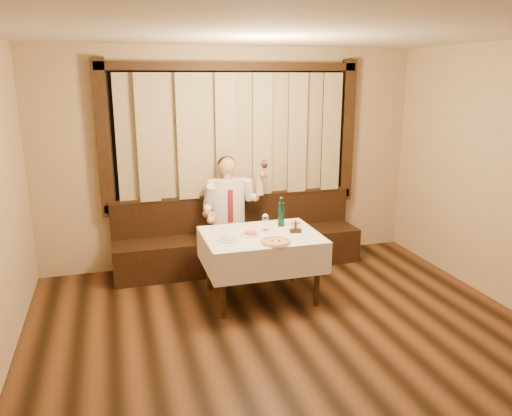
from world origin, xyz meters
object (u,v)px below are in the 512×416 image
object	(u,v)px
banquette	(238,243)
cruet_caddy	(295,228)
pizza	(275,242)
seated_man	(230,206)
pasta_cream	(228,237)
dining_table	(261,243)
green_bottle	(281,214)
pasta_red	(250,232)

from	to	relation	value
banquette	cruet_caddy	world-z (taller)	banquette
pizza	seated_man	world-z (taller)	seated_man
pasta_cream	cruet_caddy	world-z (taller)	cruet_caddy
cruet_caddy	seated_man	distance (m)	1.11
dining_table	pasta_cream	world-z (taller)	pasta_cream
dining_table	pasta_cream	xyz separation A→B (m)	(-0.40, -0.11, 0.14)
banquette	dining_table	bearing A→B (deg)	-90.00
dining_table	cruet_caddy	xyz separation A→B (m)	(0.38, -0.06, 0.15)
pasta_cream	green_bottle	world-z (taller)	green_bottle
pasta_cream	cruet_caddy	xyz separation A→B (m)	(0.78, 0.05, 0.01)
banquette	pasta_red	xyz separation A→B (m)	(-0.12, -1.03, 0.48)
cruet_caddy	pasta_red	bearing A→B (deg)	-177.45
banquette	cruet_caddy	size ratio (longest dim) A/B	24.19
banquette	cruet_caddy	xyz separation A→B (m)	(0.38, -1.08, 0.49)
pasta_cream	seated_man	bearing A→B (deg)	75.57
green_bottle	seated_man	size ratio (longest dim) A/B	0.23
green_bottle	seated_man	bearing A→B (deg)	121.29
pasta_red	green_bottle	distance (m)	0.50
pizza	pasta_cream	size ratio (longest dim) A/B	1.40
green_bottle	pasta_red	bearing A→B (deg)	-152.95
seated_man	pasta_red	bearing A→B (deg)	-89.62
banquette	dining_table	distance (m)	1.08
pizza	green_bottle	world-z (taller)	green_bottle
pasta_cream	seated_man	world-z (taller)	seated_man
green_bottle	seated_man	world-z (taller)	seated_man
pasta_cream	cruet_caddy	size ratio (longest dim) A/B	1.76
banquette	green_bottle	distance (m)	1.05
green_bottle	seated_man	xyz separation A→B (m)	(-0.44, 0.72, -0.06)
banquette	seated_man	xyz separation A→B (m)	(-0.13, -0.09, 0.54)
pasta_cream	green_bottle	bearing A→B (deg)	24.63
cruet_caddy	green_bottle	bearing A→B (deg)	114.00
dining_table	cruet_caddy	bearing A→B (deg)	-8.65
pasta_cream	cruet_caddy	bearing A→B (deg)	3.49
dining_table	pizza	distance (m)	0.36
dining_table	cruet_caddy	world-z (taller)	cruet_caddy
pasta_red	dining_table	bearing A→B (deg)	1.13
pasta_cream	seated_man	size ratio (longest dim) A/B	0.16
pasta_red	pasta_cream	bearing A→B (deg)	-159.38
banquette	green_bottle	size ratio (longest dim) A/B	9.34
banquette	pizza	xyz separation A→B (m)	(0.05, -1.36, 0.46)
dining_table	pizza	xyz separation A→B (m)	(0.05, -0.34, 0.12)
pizza	seated_man	xyz separation A→B (m)	(-0.18, 1.27, 0.07)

